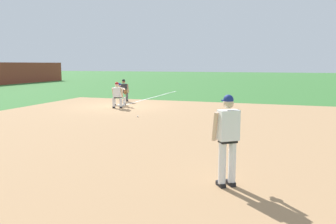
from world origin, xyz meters
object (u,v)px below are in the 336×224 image
object	(u,v)px
baseball	(138,116)
baserunner	(117,94)
first_base_bag	(121,105)
umpire	(124,89)
first_baseman	(120,93)
pitcher	(228,135)

from	to	relation	value
baseball	baserunner	world-z (taller)	baserunner
first_base_bag	baseball	xyz separation A→B (m)	(-3.37, -2.56, -0.01)
baseball	umpire	size ratio (longest dim) A/B	0.05
umpire	first_baseman	bearing A→B (deg)	-160.31
pitcher	umpire	size ratio (longest dim) A/B	1.27
baseball	umpire	distance (m)	6.53
baseball	pitcher	size ratio (longest dim) A/B	0.04
baseball	baserunner	bearing A→B (deg)	43.08
baseball	first_baseman	xyz separation A→B (m)	(3.61, 2.72, 0.69)
first_base_bag	umpire	size ratio (longest dim) A/B	0.26
umpire	baserunner	bearing A→B (deg)	-160.48
first_baseman	baserunner	xyz separation A→B (m)	(-1.11, -0.39, 0.06)
pitcher	baserunner	bearing A→B (deg)	37.43
first_base_bag	umpire	xyz separation A→B (m)	(2.15, 0.85, 0.75)
first_baseman	baserunner	distance (m)	1.18
first_base_bag	baserunner	distance (m)	1.17
first_base_bag	umpire	bearing A→B (deg)	21.56
baseball	umpire	bearing A→B (deg)	31.68
baseball	umpire	xyz separation A→B (m)	(5.52, 3.41, 0.76)
baserunner	umpire	world-z (taller)	same
pitcher	first_baseman	bearing A→B (deg)	35.87
pitcher	baserunner	xyz separation A→B (m)	(9.82, 7.52, -0.27)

